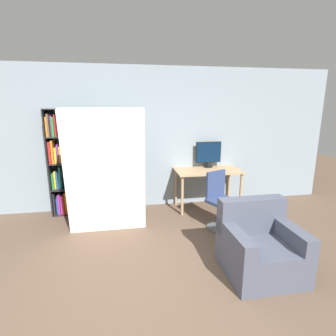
{
  "coord_description": "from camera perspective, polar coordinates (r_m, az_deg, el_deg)",
  "views": [
    {
      "loc": [
        -0.25,
        -2.34,
        1.97
      ],
      "look_at": [
        0.43,
        1.48,
        1.05
      ],
      "focal_mm": 28.0,
      "sensor_mm": 36.0,
      "label": 1
    }
  ],
  "objects": [
    {
      "name": "office_chair",
      "position": [
        4.43,
        11.48,
        -7.98
      ],
      "size": [
        0.58,
        0.58,
        0.93
      ],
      "color": "#4C4C51",
      "rests_on": "ground"
    },
    {
      "name": "armchair",
      "position": [
        3.47,
        19.22,
        -15.84
      ],
      "size": [
        0.85,
        0.8,
        0.85
      ],
      "color": "#474C5B",
      "rests_on": "ground"
    },
    {
      "name": "ground_plane",
      "position": [
        3.07,
        -3.47,
        -26.66
      ],
      "size": [
        16.0,
        16.0,
        0.0
      ],
      "primitive_type": "plane",
      "color": "brown"
    },
    {
      "name": "wall_back",
      "position": [
        5.1,
        -7.33,
        6.26
      ],
      "size": [
        8.0,
        0.06,
        2.7
      ],
      "color": "gray",
      "rests_on": "ground"
    },
    {
      "name": "mattress_far",
      "position": [
        4.34,
        -13.2,
        -0.28
      ],
      "size": [
        1.2,
        0.29,
        1.95
      ],
      "color": "silver",
      "rests_on": "ground"
    },
    {
      "name": "mattress_near",
      "position": [
        4.12,
        -13.36,
        -1.03
      ],
      "size": [
        1.2,
        0.39,
        1.95
      ],
      "color": "silver",
      "rests_on": "ground"
    },
    {
      "name": "desk",
      "position": [
        5.13,
        8.66,
        -1.5
      ],
      "size": [
        1.26,
        0.68,
        0.77
      ],
      "color": "tan",
      "rests_on": "ground"
    },
    {
      "name": "bookshelf",
      "position": [
        5.11,
        -20.85,
        0.58
      ],
      "size": [
        0.87,
        0.31,
        1.93
      ],
      "color": "black",
      "rests_on": "ground"
    },
    {
      "name": "monitor",
      "position": [
        5.28,
        8.8,
        3.18
      ],
      "size": [
        0.52,
        0.18,
        0.51
      ],
      "color": "black",
      "rests_on": "desk"
    }
  ]
}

